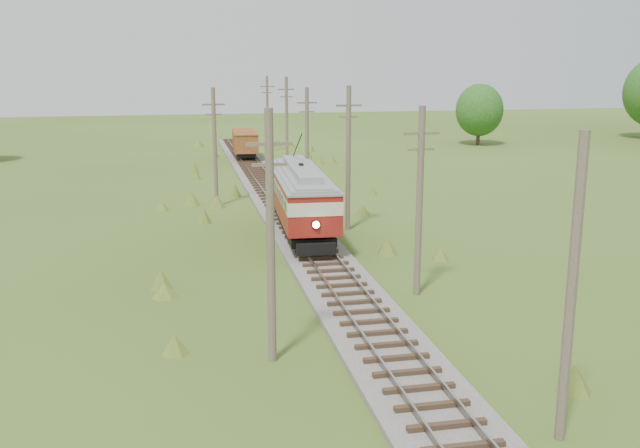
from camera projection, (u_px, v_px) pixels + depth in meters
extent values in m
cube|color=#605B54|center=(290.00, 220.00, 47.40)|extent=(3.60, 96.00, 0.25)
cube|color=#726659|center=(280.00, 215.00, 47.17)|extent=(0.08, 96.00, 0.17)
cube|color=#726659|center=(301.00, 214.00, 47.45)|extent=(0.08, 96.00, 0.17)
cube|color=#2D2116|center=(290.00, 217.00, 47.35)|extent=(2.40, 96.00, 0.16)
cube|color=black|center=(301.00, 220.00, 43.13)|extent=(3.05, 11.51, 0.46)
cube|color=maroon|center=(301.00, 204.00, 42.89)|extent=(3.54, 12.52, 1.14)
cube|color=beige|center=(301.00, 189.00, 42.68)|extent=(3.57, 12.58, 0.72)
cube|color=black|center=(301.00, 189.00, 42.68)|extent=(3.57, 12.03, 0.57)
cube|color=maroon|center=(301.00, 180.00, 42.57)|extent=(3.54, 12.52, 0.31)
cube|color=gray|center=(301.00, 174.00, 42.49)|extent=(3.60, 12.64, 0.39)
cube|color=gray|center=(301.00, 169.00, 42.41)|extent=(1.79, 9.34, 0.41)
sphere|color=#FFF2BF|center=(316.00, 225.00, 36.82)|extent=(0.37, 0.37, 0.37)
cylinder|color=black|center=(297.00, 145.00, 43.93)|extent=(0.32, 4.80, 1.99)
cylinder|color=black|center=(298.00, 241.00, 38.52)|extent=(0.17, 0.83, 0.83)
cylinder|color=black|center=(326.00, 240.00, 38.74)|extent=(0.17, 0.83, 0.83)
cylinder|color=black|center=(281.00, 206.00, 47.54)|extent=(0.17, 0.83, 0.83)
cylinder|color=black|center=(304.00, 206.00, 47.76)|extent=(0.17, 0.83, 0.83)
cube|color=black|center=(245.00, 152.00, 76.00)|extent=(2.28, 6.76, 0.46)
cube|color=brown|center=(245.00, 141.00, 75.74)|extent=(2.80, 7.53, 1.85)
cube|color=brown|center=(245.00, 132.00, 75.52)|extent=(2.86, 7.68, 0.11)
cylinder|color=black|center=(239.00, 154.00, 73.75)|extent=(0.15, 0.75, 0.74)
cylinder|color=black|center=(253.00, 154.00, 73.95)|extent=(0.15, 0.75, 0.74)
cylinder|color=black|center=(238.00, 149.00, 78.03)|extent=(0.15, 0.75, 0.74)
cylinder|color=black|center=(251.00, 149.00, 78.23)|extent=(0.15, 0.75, 0.74)
cone|color=gray|center=(308.00, 172.00, 64.35)|extent=(3.09, 3.09, 1.16)
cone|color=gray|center=(319.00, 176.00, 63.63)|extent=(1.74, 1.74, 0.68)
cylinder|color=brown|center=(571.00, 292.00, 19.35)|extent=(0.30, 0.30, 8.80)
cylinder|color=brown|center=(419.00, 203.00, 31.82)|extent=(0.30, 0.30, 8.60)
cube|color=brown|center=(422.00, 133.00, 31.12)|extent=(1.60, 0.12, 0.12)
cube|color=brown|center=(421.00, 149.00, 31.27)|extent=(1.20, 0.10, 0.10)
cylinder|color=brown|center=(348.00, 159.00, 44.16)|extent=(0.30, 0.30, 9.00)
cube|color=brown|center=(349.00, 105.00, 43.41)|extent=(1.60, 0.12, 0.12)
cube|color=brown|center=(349.00, 117.00, 43.57)|extent=(1.20, 0.10, 0.10)
cylinder|color=brown|center=(307.00, 141.00, 56.60)|extent=(0.30, 0.30, 8.40)
cube|color=brown|center=(307.00, 103.00, 55.92)|extent=(1.60, 0.12, 0.12)
cube|color=brown|center=(307.00, 112.00, 56.08)|extent=(1.20, 0.10, 0.10)
cylinder|color=brown|center=(287.00, 123.00, 69.03)|extent=(0.30, 0.30, 8.90)
cube|color=brown|center=(286.00, 89.00, 68.29)|extent=(1.60, 0.12, 0.12)
cube|color=brown|center=(286.00, 97.00, 68.45)|extent=(1.20, 0.10, 0.10)
cylinder|color=brown|center=(267.00, 114.00, 81.42)|extent=(0.30, 0.30, 8.70)
cube|color=brown|center=(267.00, 86.00, 80.70)|extent=(1.60, 0.12, 0.12)
cube|color=brown|center=(267.00, 93.00, 80.86)|extent=(1.20, 0.10, 0.10)
cylinder|color=brown|center=(271.00, 239.00, 24.59)|extent=(0.30, 0.30, 9.00)
cube|color=brown|center=(269.00, 144.00, 23.84)|extent=(1.60, 0.12, 0.12)
cube|color=brown|center=(269.00, 165.00, 24.00)|extent=(1.20, 0.10, 0.10)
cylinder|color=brown|center=(215.00, 148.00, 51.30)|extent=(0.30, 0.30, 8.60)
cube|color=brown|center=(213.00, 105.00, 50.60)|extent=(1.60, 0.12, 0.12)
cube|color=brown|center=(214.00, 114.00, 50.76)|extent=(1.20, 0.10, 0.10)
cylinder|color=#38281C|center=(478.00, 135.00, 89.23)|extent=(0.50, 0.50, 2.52)
ellipsoid|color=#194C17|center=(479.00, 110.00, 88.53)|extent=(5.88, 5.88, 6.47)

